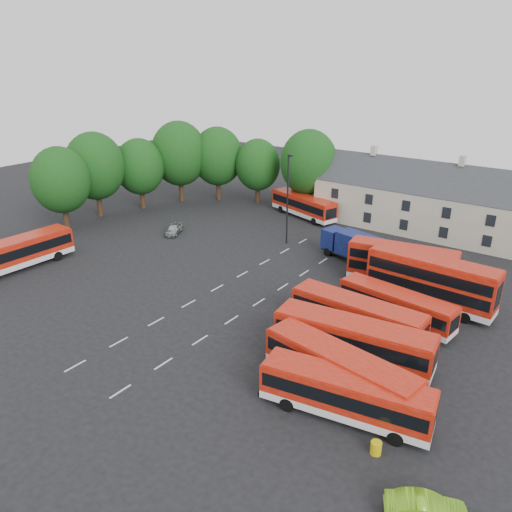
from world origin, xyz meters
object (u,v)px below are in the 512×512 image
at_px(bus_dd_south, 431,279).
at_px(silver_car, 174,229).
at_px(lime_car, 427,510).
at_px(bus_row_a, 345,393).
at_px(bus_west, 17,251).
at_px(grit_bin, 376,448).
at_px(box_truck, 353,245).
at_px(lamppost, 288,197).

height_order(bus_dd_south, silver_car, bus_dd_south).
bearing_deg(bus_dd_south, lime_car, -69.49).
relative_size(bus_row_a, bus_dd_south, 0.96).
xyz_separation_m(bus_row_a, bus_west, (-38.13, 0.65, 0.16)).
bearing_deg(bus_dd_south, grit_bin, -77.40).
xyz_separation_m(bus_west, silver_car, (5.38, 17.41, -1.33)).
distance_m(box_truck, lime_car, 32.78).
distance_m(bus_row_a, bus_west, 38.14).
xyz_separation_m(bus_row_a, grit_bin, (2.90, -1.75, -1.41)).
xyz_separation_m(bus_dd_south, silver_car, (-32.10, 0.27, -1.98)).
distance_m(bus_row_a, bus_dd_south, 17.82).
xyz_separation_m(bus_west, lime_car, (44.78, -5.05, -1.30)).
bearing_deg(bus_west, silver_car, -15.90).
bearing_deg(bus_row_a, bus_west, 169.05).
distance_m(bus_west, silver_car, 18.27).
relative_size(silver_car, grit_bin, 4.67).
height_order(bus_dd_south, box_truck, bus_dd_south).
xyz_separation_m(bus_west, grit_bin, (41.04, -2.40, -1.56)).
relative_size(bus_dd_south, silver_car, 3.03).
distance_m(bus_west, lime_car, 45.08).
bearing_deg(lime_car, silver_car, 33.16).
relative_size(bus_west, box_truck, 1.53).
bearing_deg(box_truck, bus_row_a, -51.25).
relative_size(box_truck, lime_car, 1.90).
distance_m(box_truck, lamppost, 9.51).
relative_size(silver_car, lamppost, 0.35).
bearing_deg(box_truck, silver_car, -152.68).
bearing_deg(bus_row_a, silver_car, 141.15).
xyz_separation_m(silver_car, grit_bin, (35.65, -19.81, -0.24)).
distance_m(bus_row_a, lamppost, 30.80).
distance_m(grit_bin, lamppost, 34.18).
distance_m(silver_car, lamppost, 15.20).
height_order(bus_row_a, lime_car, bus_row_a).
relative_size(lime_car, lamppost, 0.38).
distance_m(lime_car, grit_bin, 4.59).
relative_size(bus_dd_south, lime_car, 2.83).
bearing_deg(box_truck, bus_dd_south, -14.65).
bearing_deg(silver_car, grit_bin, -56.54).
bearing_deg(lime_car, lamppost, 15.96).
distance_m(bus_west, grit_bin, 41.14).
relative_size(bus_dd_south, lamppost, 1.06).
relative_size(bus_dd_south, grit_bin, 14.15).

